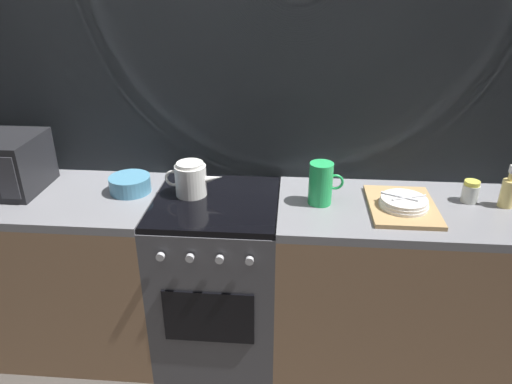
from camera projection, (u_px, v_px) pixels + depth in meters
ground_plane at (221, 344)px, 2.64m from camera, size 8.00×8.00×0.00m
back_wall at (223, 119)px, 2.40m from camera, size 3.60×0.05×2.40m
counter_left at (50, 270)px, 2.51m from camera, size 1.20×0.60×0.90m
stove_unit at (219, 278)px, 2.44m from camera, size 0.60×0.63×0.90m
counter_right at (396, 287)px, 2.37m from camera, size 1.20×0.60×0.90m
kettle at (191, 179)px, 2.27m from camera, size 0.28×0.15×0.17m
mixing_bowl at (130, 184)px, 2.31m from camera, size 0.20×0.20×0.08m
pitcher at (321, 183)px, 2.18m from camera, size 0.16×0.11×0.20m
dish_pile at (403, 205)px, 2.15m from camera, size 0.30×0.40×0.07m
spice_jar at (470, 192)px, 2.21m from camera, size 0.08×0.08×0.10m
spray_bottle at (508, 191)px, 2.15m from camera, size 0.08×0.06×0.20m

